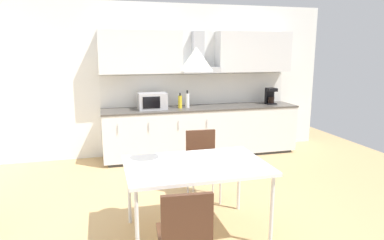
{
  "coord_description": "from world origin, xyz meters",
  "views": [
    {
      "loc": [
        -0.81,
        -3.38,
        1.87
      ],
      "look_at": [
        0.3,
        0.74,
        1.0
      ],
      "focal_mm": 32.0,
      "sensor_mm": 36.0,
      "label": 1
    }
  ],
  "objects_px": {
    "coffee_maker": "(270,96)",
    "bottle_yellow": "(180,102)",
    "bottle_white": "(187,100)",
    "chair_near_left": "(185,231)",
    "chair_far_right": "(202,158)",
    "dining_table": "(196,168)",
    "microwave": "(152,101)",
    "pendant_lamp": "(196,59)"
  },
  "relations": [
    {
      "from": "bottle_white",
      "to": "dining_table",
      "type": "xyz_separation_m",
      "value": [
        -0.58,
        -2.62,
        -0.3
      ]
    },
    {
      "from": "dining_table",
      "to": "bottle_yellow",
      "type": "bearing_deg",
      "value": 80.36
    },
    {
      "from": "bottle_yellow",
      "to": "chair_near_left",
      "type": "distance_m",
      "value": 3.57
    },
    {
      "from": "dining_table",
      "to": "chair_far_right",
      "type": "bearing_deg",
      "value": 69.26
    },
    {
      "from": "pendant_lamp",
      "to": "bottle_white",
      "type": "bearing_deg",
      "value": 77.59
    },
    {
      "from": "coffee_maker",
      "to": "dining_table",
      "type": "relative_size",
      "value": 0.21
    },
    {
      "from": "coffee_maker",
      "to": "bottle_yellow",
      "type": "xyz_separation_m",
      "value": [
        -1.75,
        -0.03,
        -0.04
      ]
    },
    {
      "from": "coffee_maker",
      "to": "chair_far_right",
      "type": "bearing_deg",
      "value": -136.14
    },
    {
      "from": "microwave",
      "to": "chair_far_right",
      "type": "relative_size",
      "value": 0.55
    },
    {
      "from": "dining_table",
      "to": "chair_near_left",
      "type": "relative_size",
      "value": 1.61
    },
    {
      "from": "microwave",
      "to": "chair_near_left",
      "type": "relative_size",
      "value": 0.55
    },
    {
      "from": "bottle_white",
      "to": "chair_near_left",
      "type": "xyz_separation_m",
      "value": [
        -0.9,
        -3.46,
        -0.48
      ]
    },
    {
      "from": "chair_near_left",
      "to": "chair_far_right",
      "type": "bearing_deg",
      "value": 69.18
    },
    {
      "from": "bottle_white",
      "to": "pendant_lamp",
      "type": "height_order",
      "value": "pendant_lamp"
    },
    {
      "from": "coffee_maker",
      "to": "dining_table",
      "type": "height_order",
      "value": "coffee_maker"
    },
    {
      "from": "bottle_white",
      "to": "chair_near_left",
      "type": "bearing_deg",
      "value": -104.55
    },
    {
      "from": "coffee_maker",
      "to": "dining_table",
      "type": "bearing_deg",
      "value": -129.66
    },
    {
      "from": "bottle_yellow",
      "to": "bottle_white",
      "type": "xyz_separation_m",
      "value": [
        0.13,
        0.0,
        0.02
      ]
    },
    {
      "from": "bottle_yellow",
      "to": "chair_near_left",
      "type": "height_order",
      "value": "bottle_yellow"
    },
    {
      "from": "microwave",
      "to": "dining_table",
      "type": "bearing_deg",
      "value": -89.12
    },
    {
      "from": "chair_far_right",
      "to": "pendant_lamp",
      "type": "xyz_separation_m",
      "value": [
        -0.32,
        -0.84,
        1.26
      ]
    },
    {
      "from": "bottle_yellow",
      "to": "chair_far_right",
      "type": "distance_m",
      "value": 1.84
    },
    {
      "from": "bottle_yellow",
      "to": "microwave",
      "type": "bearing_deg",
      "value": 179.8
    },
    {
      "from": "coffee_maker",
      "to": "bottle_white",
      "type": "distance_m",
      "value": 1.62
    },
    {
      "from": "chair_far_right",
      "to": "chair_near_left",
      "type": "height_order",
      "value": "same"
    },
    {
      "from": "bottle_yellow",
      "to": "chair_far_right",
      "type": "height_order",
      "value": "bottle_yellow"
    },
    {
      "from": "microwave",
      "to": "bottle_white",
      "type": "xyz_separation_m",
      "value": [
        0.62,
        -0.0,
        -0.01
      ]
    },
    {
      "from": "chair_near_left",
      "to": "coffee_maker",
      "type": "bearing_deg",
      "value": 54.22
    },
    {
      "from": "bottle_yellow",
      "to": "chair_far_right",
      "type": "bearing_deg",
      "value": -94.03
    },
    {
      "from": "dining_table",
      "to": "chair_far_right",
      "type": "height_order",
      "value": "chair_far_right"
    },
    {
      "from": "bottle_yellow",
      "to": "bottle_white",
      "type": "distance_m",
      "value": 0.13
    },
    {
      "from": "bottle_white",
      "to": "dining_table",
      "type": "relative_size",
      "value": 0.22
    },
    {
      "from": "pendant_lamp",
      "to": "chair_far_right",
      "type": "bearing_deg",
      "value": 69.26
    },
    {
      "from": "microwave",
      "to": "dining_table",
      "type": "distance_m",
      "value": 2.64
    },
    {
      "from": "dining_table",
      "to": "bottle_white",
      "type": "bearing_deg",
      "value": 77.59
    },
    {
      "from": "microwave",
      "to": "chair_far_right",
      "type": "distance_m",
      "value": 1.87
    },
    {
      "from": "coffee_maker",
      "to": "chair_far_right",
      "type": "xyz_separation_m",
      "value": [
        -1.87,
        -1.8,
        -0.5
      ]
    },
    {
      "from": "chair_far_right",
      "to": "bottle_white",
      "type": "bearing_deg",
      "value": 81.78
    },
    {
      "from": "microwave",
      "to": "coffee_maker",
      "type": "bearing_deg",
      "value": 0.68
    },
    {
      "from": "microwave",
      "to": "bottle_yellow",
      "type": "bearing_deg",
      "value": -0.2
    },
    {
      "from": "microwave",
      "to": "pendant_lamp",
      "type": "xyz_separation_m",
      "value": [
        0.04,
        -2.62,
        0.77
      ]
    },
    {
      "from": "bottle_yellow",
      "to": "chair_near_left",
      "type": "relative_size",
      "value": 0.3
    }
  ]
}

